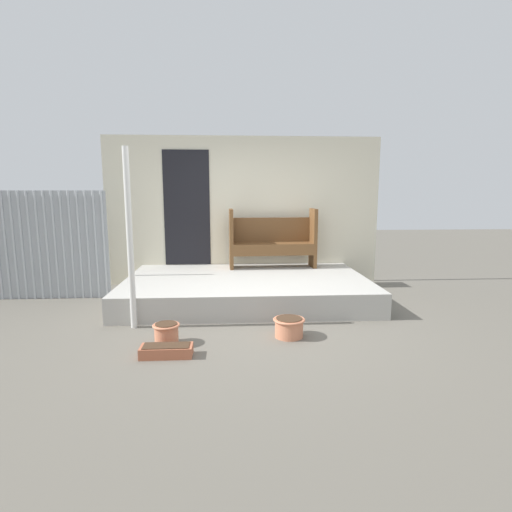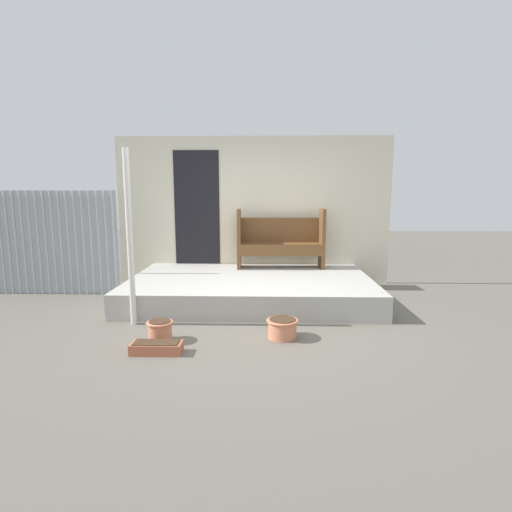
{
  "view_description": "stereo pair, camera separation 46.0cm",
  "coord_description": "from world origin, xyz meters",
  "px_view_note": "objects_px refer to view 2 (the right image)",
  "views": [
    {
      "loc": [
        -0.25,
        -4.84,
        1.65
      ],
      "look_at": [
        0.07,
        0.4,
        0.8
      ],
      "focal_mm": 28.0,
      "sensor_mm": 36.0,
      "label": 1
    },
    {
      "loc": [
        0.21,
        -4.85,
        1.65
      ],
      "look_at": [
        0.07,
        0.4,
        0.8
      ],
      "focal_mm": 28.0,
      "sensor_mm": 36.0,
      "label": 2
    }
  ],
  "objects_px": {
    "flower_pot_left": "(160,330)",
    "flower_pot_middle": "(282,327)",
    "support_post": "(130,239)",
    "planter_box_rect": "(157,348)",
    "bench": "(280,239)"
  },
  "relations": [
    {
      "from": "flower_pot_middle",
      "to": "support_post",
      "type": "bearing_deg",
      "value": 166.91
    },
    {
      "from": "flower_pot_left",
      "to": "flower_pot_middle",
      "type": "distance_m",
      "value": 1.37
    },
    {
      "from": "bench",
      "to": "planter_box_rect",
      "type": "height_order",
      "value": "bench"
    },
    {
      "from": "bench",
      "to": "planter_box_rect",
      "type": "relative_size",
      "value": 2.84
    },
    {
      "from": "flower_pot_middle",
      "to": "planter_box_rect",
      "type": "bearing_deg",
      "value": -160.2
    },
    {
      "from": "flower_pot_middle",
      "to": "planter_box_rect",
      "type": "height_order",
      "value": "flower_pot_middle"
    },
    {
      "from": "support_post",
      "to": "flower_pot_left",
      "type": "xyz_separation_m",
      "value": [
        0.48,
        -0.56,
        -0.96
      ]
    },
    {
      "from": "bench",
      "to": "flower_pot_left",
      "type": "distance_m",
      "value": 3.03
    },
    {
      "from": "flower_pot_left",
      "to": "flower_pot_middle",
      "type": "height_order",
      "value": "flower_pot_left"
    },
    {
      "from": "support_post",
      "to": "bench",
      "type": "xyz_separation_m",
      "value": [
        1.9,
        2.02,
        -0.23
      ]
    },
    {
      "from": "support_post",
      "to": "bench",
      "type": "height_order",
      "value": "support_post"
    },
    {
      "from": "support_post",
      "to": "planter_box_rect",
      "type": "relative_size",
      "value": 4.14
    },
    {
      "from": "bench",
      "to": "flower_pot_middle",
      "type": "height_order",
      "value": "bench"
    },
    {
      "from": "flower_pot_left",
      "to": "bench",
      "type": "bearing_deg",
      "value": 61.15
    },
    {
      "from": "bench",
      "to": "support_post",
      "type": "bearing_deg",
      "value": -135.22
    }
  ]
}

